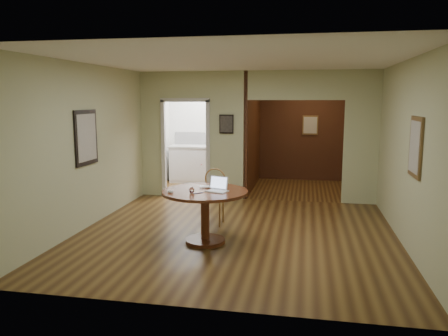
% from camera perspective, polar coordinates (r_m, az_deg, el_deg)
% --- Properties ---
extents(floor, '(5.00, 5.00, 0.00)m').
position_cam_1_polar(floor, '(6.99, 1.48, -8.69)').
color(floor, '#412812').
rests_on(floor, ground).
extents(room_shell, '(5.20, 7.50, 5.00)m').
position_cam_1_polar(room_shell, '(9.83, 1.73, 4.13)').
color(room_shell, white).
rests_on(room_shell, ground).
extents(dining_table, '(1.27, 1.27, 0.79)m').
position_cam_1_polar(dining_table, '(6.47, -2.49, -4.74)').
color(dining_table, brown).
rests_on(dining_table, ground).
extents(chair, '(0.41, 0.41, 0.95)m').
position_cam_1_polar(chair, '(7.48, -1.32, -3.32)').
color(chair, '#A27539').
rests_on(chair, ground).
extents(open_laptop, '(0.34, 0.34, 0.21)m').
position_cam_1_polar(open_laptop, '(6.39, -0.81, -2.48)').
color(open_laptop, white).
rests_on(open_laptop, dining_table).
extents(closed_laptop, '(0.33, 0.24, 0.02)m').
position_cam_1_polar(closed_laptop, '(6.60, -1.94, -2.53)').
color(closed_laptop, '#A9AAAE').
rests_on(closed_laptop, dining_table).
extents(mouse, '(0.11, 0.08, 0.04)m').
position_cam_1_polar(mouse, '(6.31, -7.03, -3.05)').
color(mouse, white).
rests_on(mouse, dining_table).
extents(wine_glass, '(0.08, 0.08, 0.09)m').
position_cam_1_polar(wine_glass, '(6.26, -4.24, -2.90)').
color(wine_glass, white).
rests_on(wine_glass, dining_table).
extents(pen, '(0.12, 0.09, 0.01)m').
position_cam_1_polar(pen, '(6.24, -3.35, -3.29)').
color(pen, '#0C1756').
rests_on(pen, dining_table).
extents(kitchen_cabinet, '(2.06, 0.60, 0.94)m').
position_cam_1_polar(kitchen_cabinet, '(11.16, -1.87, 0.51)').
color(kitchen_cabinet, silver).
rests_on(kitchen_cabinet, ground).
extents(grocery_bag, '(0.33, 0.29, 0.28)m').
position_cam_1_polar(grocery_bag, '(11.03, -0.37, 3.59)').
color(grocery_bag, beige).
rests_on(grocery_bag, kitchen_cabinet).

